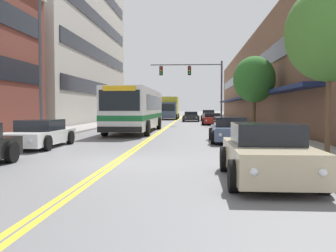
{
  "coord_description": "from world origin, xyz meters",
  "views": [
    {
      "loc": [
        2.57,
        -11.86,
        1.79
      ],
      "look_at": [
        0.08,
        22.04,
        0.08
      ],
      "focal_mm": 40.0,
      "sensor_mm": 36.0,
      "label": 1
    }
  ],
  "objects_px": {
    "car_beige_parked_right_foreground": "(267,154)",
    "traffic_signal_mast": "(197,79)",
    "street_lamp_left_near": "(44,38)",
    "street_tree_right_mid": "(254,79)",
    "car_slate_blue_parked_right_far": "(230,130)",
    "fire_hydrant": "(255,129)",
    "car_red_parked_right_end": "(212,119)",
    "car_navy_parked_left_mid": "(132,118)",
    "car_white_parked_left_far": "(40,134)",
    "car_champagne_parked_right_mid": "(208,116)",
    "car_charcoal_moving_lead": "(191,117)",
    "box_truck": "(169,108)",
    "city_bus": "(136,108)",
    "street_tree_right_near": "(330,33)"
  },
  "relations": [
    {
      "from": "car_champagne_parked_right_mid",
      "to": "street_lamp_left_near",
      "type": "bearing_deg",
      "value": -106.43
    },
    {
      "from": "street_lamp_left_near",
      "to": "box_truck",
      "type": "bearing_deg",
      "value": 84.26
    },
    {
      "from": "car_beige_parked_right_foreground",
      "to": "traffic_signal_mast",
      "type": "height_order",
      "value": "traffic_signal_mast"
    },
    {
      "from": "car_champagne_parked_right_mid",
      "to": "traffic_signal_mast",
      "type": "xyz_separation_m",
      "value": [
        -1.62,
        -12.16,
        4.0
      ]
    },
    {
      "from": "car_navy_parked_left_mid",
      "to": "street_lamp_left_near",
      "type": "height_order",
      "value": "street_lamp_left_near"
    },
    {
      "from": "car_beige_parked_right_foreground",
      "to": "car_slate_blue_parked_right_far",
      "type": "relative_size",
      "value": 1.0
    },
    {
      "from": "car_beige_parked_right_foreground",
      "to": "car_slate_blue_parked_right_far",
      "type": "distance_m",
      "value": 10.15
    },
    {
      "from": "car_beige_parked_right_foreground",
      "to": "car_champagne_parked_right_mid",
      "type": "relative_size",
      "value": 0.94
    },
    {
      "from": "car_charcoal_moving_lead",
      "to": "car_navy_parked_left_mid",
      "type": "bearing_deg",
      "value": -130.95
    },
    {
      "from": "car_navy_parked_left_mid",
      "to": "car_slate_blue_parked_right_far",
      "type": "distance_m",
      "value": 22.48
    },
    {
      "from": "car_champagne_parked_right_mid",
      "to": "fire_hydrant",
      "type": "bearing_deg",
      "value": -86.74
    },
    {
      "from": "traffic_signal_mast",
      "to": "street_lamp_left_near",
      "type": "distance_m",
      "value": 21.21
    },
    {
      "from": "car_navy_parked_left_mid",
      "to": "traffic_signal_mast",
      "type": "bearing_deg",
      "value": -14.2
    },
    {
      "from": "car_red_parked_right_end",
      "to": "box_truck",
      "type": "relative_size",
      "value": 0.62
    },
    {
      "from": "city_bus",
      "to": "street_tree_right_mid",
      "type": "distance_m",
      "value": 8.82
    },
    {
      "from": "street_tree_right_near",
      "to": "street_tree_right_mid",
      "type": "distance_m",
      "value": 13.73
    },
    {
      "from": "car_red_parked_right_end",
      "to": "street_tree_right_mid",
      "type": "bearing_deg",
      "value": -77.03
    },
    {
      "from": "city_bus",
      "to": "car_slate_blue_parked_right_far",
      "type": "bearing_deg",
      "value": -51.44
    },
    {
      "from": "car_slate_blue_parked_right_far",
      "to": "fire_hydrant",
      "type": "distance_m",
      "value": 2.7
    },
    {
      "from": "car_white_parked_left_far",
      "to": "street_lamp_left_near",
      "type": "bearing_deg",
      "value": 106.51
    },
    {
      "from": "car_charcoal_moving_lead",
      "to": "traffic_signal_mast",
      "type": "relative_size",
      "value": 0.6
    },
    {
      "from": "car_charcoal_moving_lead",
      "to": "box_truck",
      "type": "bearing_deg",
      "value": 112.19
    },
    {
      "from": "car_charcoal_moving_lead",
      "to": "street_tree_right_mid",
      "type": "distance_m",
      "value": 20.55
    },
    {
      "from": "car_champagne_parked_right_mid",
      "to": "car_red_parked_right_end",
      "type": "height_order",
      "value": "car_champagne_parked_right_mid"
    },
    {
      "from": "box_truck",
      "to": "street_lamp_left_near",
      "type": "bearing_deg",
      "value": -95.74
    },
    {
      "from": "car_white_parked_left_far",
      "to": "box_truck",
      "type": "relative_size",
      "value": 0.63
    },
    {
      "from": "car_navy_parked_left_mid",
      "to": "car_charcoal_moving_lead",
      "type": "bearing_deg",
      "value": 49.05
    },
    {
      "from": "car_red_parked_right_end",
      "to": "street_lamp_left_near",
      "type": "relative_size",
      "value": 0.51
    },
    {
      "from": "car_navy_parked_left_mid",
      "to": "street_tree_right_near",
      "type": "relative_size",
      "value": 0.68
    },
    {
      "from": "city_bus",
      "to": "traffic_signal_mast",
      "type": "xyz_separation_m",
      "value": [
        4.39,
        11.38,
        2.94
      ]
    },
    {
      "from": "car_white_parked_left_far",
      "to": "street_tree_right_mid",
      "type": "bearing_deg",
      "value": 45.57
    },
    {
      "from": "car_red_parked_right_end",
      "to": "fire_hydrant",
      "type": "bearing_deg",
      "value": -84.47
    },
    {
      "from": "car_champagne_parked_right_mid",
      "to": "street_tree_right_near",
      "type": "bearing_deg",
      "value": -85.17
    },
    {
      "from": "car_champagne_parked_right_mid",
      "to": "traffic_signal_mast",
      "type": "height_order",
      "value": "traffic_signal_mast"
    },
    {
      "from": "car_navy_parked_left_mid",
      "to": "car_charcoal_moving_lead",
      "type": "height_order",
      "value": "car_navy_parked_left_mid"
    },
    {
      "from": "car_white_parked_left_far",
      "to": "street_tree_right_near",
      "type": "bearing_deg",
      "value": -10.8
    },
    {
      "from": "car_red_parked_right_end",
      "to": "city_bus",
      "type": "bearing_deg",
      "value": -116.78
    },
    {
      "from": "box_truck",
      "to": "city_bus",
      "type": "bearing_deg",
      "value": -90.68
    },
    {
      "from": "street_tree_right_mid",
      "to": "traffic_signal_mast",
      "type": "bearing_deg",
      "value": 111.36
    },
    {
      "from": "street_tree_right_mid",
      "to": "car_red_parked_right_end",
      "type": "bearing_deg",
      "value": 102.97
    },
    {
      "from": "box_truck",
      "to": "street_tree_right_mid",
      "type": "distance_m",
      "value": 29.27
    },
    {
      "from": "car_red_parked_right_end",
      "to": "fire_hydrant",
      "type": "relative_size",
      "value": 5.64
    },
    {
      "from": "street_lamp_left_near",
      "to": "street_tree_right_mid",
      "type": "relative_size",
      "value": 1.71
    },
    {
      "from": "car_red_parked_right_end",
      "to": "car_charcoal_moving_lead",
      "type": "height_order",
      "value": "car_charcoal_moving_lead"
    },
    {
      "from": "car_champagne_parked_right_mid",
      "to": "car_slate_blue_parked_right_far",
      "type": "bearing_deg",
      "value": -89.93
    },
    {
      "from": "car_white_parked_left_far",
      "to": "car_charcoal_moving_lead",
      "type": "relative_size",
      "value": 1.07
    },
    {
      "from": "car_white_parked_left_far",
      "to": "car_charcoal_moving_lead",
      "type": "height_order",
      "value": "car_charcoal_moving_lead"
    },
    {
      "from": "car_charcoal_moving_lead",
      "to": "fire_hydrant",
      "type": "relative_size",
      "value": 5.34
    },
    {
      "from": "car_navy_parked_left_mid",
      "to": "car_beige_parked_right_foreground",
      "type": "bearing_deg",
      "value": -74.36
    },
    {
      "from": "street_lamp_left_near",
      "to": "car_slate_blue_parked_right_far",
      "type": "bearing_deg",
      "value": 4.57
    }
  ]
}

